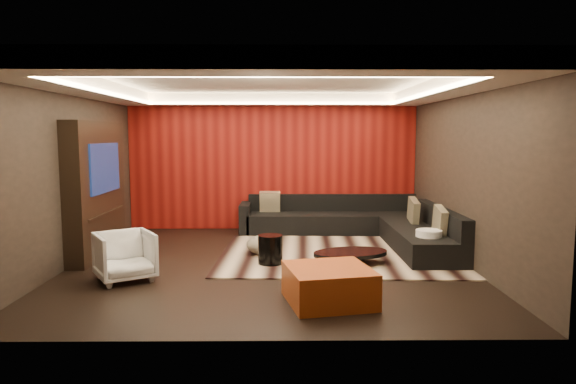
{
  "coord_description": "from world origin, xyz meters",
  "views": [
    {
      "loc": [
        0.21,
        -7.78,
        1.98
      ],
      "look_at": [
        0.3,
        0.6,
        1.05
      ],
      "focal_mm": 32.0,
      "sensor_mm": 36.0,
      "label": 1
    }
  ],
  "objects_px": {
    "armchair": "(125,256)",
    "sectional_sofa": "(362,226)",
    "white_side_table": "(428,246)",
    "drum_stool": "(270,249)",
    "orange_ottoman": "(329,285)",
    "coffee_table": "(351,258)"
  },
  "relations": [
    {
      "from": "coffee_table",
      "to": "sectional_sofa",
      "type": "bearing_deg",
      "value": 76.25
    },
    {
      "from": "drum_stool",
      "to": "orange_ottoman",
      "type": "relative_size",
      "value": 0.46
    },
    {
      "from": "coffee_table",
      "to": "armchair",
      "type": "xyz_separation_m",
      "value": [
        -3.19,
        -0.78,
        0.22
      ]
    },
    {
      "from": "sectional_sofa",
      "to": "drum_stool",
      "type": "bearing_deg",
      "value": -131.38
    },
    {
      "from": "coffee_table",
      "to": "sectional_sofa",
      "type": "xyz_separation_m",
      "value": [
        0.48,
        1.98,
        0.14
      ]
    },
    {
      "from": "coffee_table",
      "to": "white_side_table",
      "type": "height_order",
      "value": "white_side_table"
    },
    {
      "from": "coffee_table",
      "to": "orange_ottoman",
      "type": "xyz_separation_m",
      "value": [
        -0.49,
        -1.74,
        0.09
      ]
    },
    {
      "from": "white_side_table",
      "to": "orange_ottoman",
      "type": "xyz_separation_m",
      "value": [
        -1.74,
        -1.95,
        -0.04
      ]
    },
    {
      "from": "armchair",
      "to": "sectional_sofa",
      "type": "relative_size",
      "value": 0.2
    },
    {
      "from": "drum_stool",
      "to": "white_side_table",
      "type": "height_order",
      "value": "white_side_table"
    },
    {
      "from": "white_side_table",
      "to": "drum_stool",
      "type": "bearing_deg",
      "value": -176.06
    },
    {
      "from": "orange_ottoman",
      "to": "sectional_sofa",
      "type": "bearing_deg",
      "value": 75.33
    },
    {
      "from": "drum_stool",
      "to": "orange_ottoman",
      "type": "distance_m",
      "value": 1.92
    },
    {
      "from": "drum_stool",
      "to": "armchair",
      "type": "xyz_separation_m",
      "value": [
        -1.97,
        -0.82,
        0.1
      ]
    },
    {
      "from": "sectional_sofa",
      "to": "orange_ottoman",
      "type": "bearing_deg",
      "value": -104.67
    },
    {
      "from": "coffee_table",
      "to": "sectional_sofa",
      "type": "relative_size",
      "value": 0.32
    },
    {
      "from": "coffee_table",
      "to": "drum_stool",
      "type": "xyz_separation_m",
      "value": [
        -1.23,
        0.04,
        0.12
      ]
    },
    {
      "from": "armchair",
      "to": "sectional_sofa",
      "type": "bearing_deg",
      "value": 5.58
    },
    {
      "from": "drum_stool",
      "to": "sectional_sofa",
      "type": "relative_size",
      "value": 0.12
    },
    {
      "from": "white_side_table",
      "to": "sectional_sofa",
      "type": "relative_size",
      "value": 0.14
    },
    {
      "from": "white_side_table",
      "to": "armchair",
      "type": "relative_size",
      "value": 0.68
    },
    {
      "from": "drum_stool",
      "to": "armchair",
      "type": "distance_m",
      "value": 2.13
    }
  ]
}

